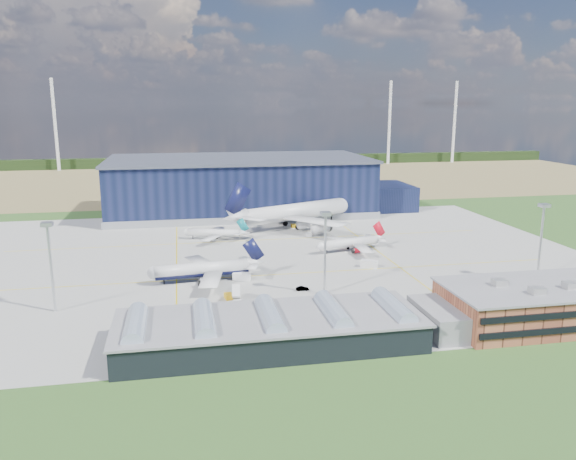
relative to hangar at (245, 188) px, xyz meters
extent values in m
plane|color=#2E541F|center=(-2.81, -94.80, -11.62)|extent=(600.00, 600.00, 0.00)
cube|color=gray|center=(-2.81, -84.80, -11.59)|extent=(220.00, 160.00, 0.06)
cube|color=yellow|center=(-2.81, -104.80, -11.54)|extent=(180.00, 0.40, 0.02)
cube|color=yellow|center=(-2.81, -59.80, -11.54)|extent=(180.00, 0.40, 0.02)
cube|color=yellow|center=(-32.81, -84.80, -11.54)|extent=(0.40, 120.00, 0.02)
cube|color=yellow|center=(37.19, -84.80, -11.54)|extent=(0.40, 120.00, 0.02)
cube|color=#8F744D|center=(-2.81, 125.20, -11.62)|extent=(600.00, 220.00, 0.01)
cube|color=black|center=(-2.81, 205.20, -7.62)|extent=(600.00, 8.00, 8.00)
cylinder|color=white|center=(-122.81, 195.20, 23.38)|extent=(2.40, 2.40, 70.00)
cylinder|color=white|center=(147.19, 195.20, 23.38)|extent=(2.40, 2.40, 70.00)
cylinder|color=white|center=(207.19, 195.20, 23.38)|extent=(2.40, 2.40, 70.00)
cube|color=black|center=(-2.81, 0.20, 0.88)|extent=(120.00, 60.00, 25.00)
cube|color=gray|center=(-2.81, 0.20, -10.02)|extent=(121.00, 61.00, 3.20)
cube|color=#484D5C|center=(-2.81, 0.20, 13.88)|extent=(122.00, 62.00, 1.20)
cube|color=black|center=(69.19, -4.80, -5.62)|extent=(24.00, 30.00, 12.00)
cube|color=brown|center=(52.19, -154.80, -7.12)|extent=(45.00, 22.00, 9.00)
cube|color=slate|center=(52.19, -154.80, -2.42)|extent=(46.00, 23.00, 0.50)
cube|color=black|center=(52.19, -166.00, -8.62)|extent=(44.00, 0.40, 1.40)
cube|color=black|center=(52.19, -166.00, -5.12)|extent=(44.00, 0.40, 1.40)
cube|color=black|center=(52.19, -143.60, -8.62)|extent=(44.00, 0.40, 1.40)
cube|color=black|center=(52.19, -143.60, -5.12)|extent=(44.00, 0.40, 1.40)
cube|color=#B6B6B1|center=(42.19, -152.80, -1.52)|extent=(3.20, 2.60, 1.60)
cube|color=#B6B6B1|center=(57.19, -157.80, -1.52)|extent=(3.20, 2.60, 1.60)
cube|color=#B6B6B1|center=(47.19, -159.80, -1.52)|extent=(3.20, 2.60, 1.60)
cube|color=black|center=(-12.81, -154.80, -8.62)|extent=(65.00, 22.00, 6.00)
cube|color=slate|center=(-12.81, -154.80, -5.42)|extent=(66.00, 23.00, 0.50)
cube|color=slate|center=(27.19, -154.80, -8.62)|extent=(10.00, 18.00, 6.00)
cylinder|color=#96A6BA|center=(-40.81, -154.80, -5.22)|extent=(4.40, 18.00, 4.40)
cylinder|color=#96A6BA|center=(-26.81, -154.80, -5.22)|extent=(4.40, 18.00, 4.40)
cylinder|color=#96A6BA|center=(-12.81, -154.80, -5.22)|extent=(4.40, 18.00, 4.40)
cylinder|color=#96A6BA|center=(1.19, -154.80, -5.22)|extent=(4.40, 18.00, 4.40)
cylinder|color=#96A6BA|center=(15.19, -154.80, -5.22)|extent=(4.40, 18.00, 4.40)
cylinder|color=#BBBDC2|center=(-62.81, -124.80, -0.62)|extent=(0.70, 0.70, 22.00)
cube|color=#BBBDC2|center=(-62.81, -124.80, 10.88)|extent=(2.60, 2.60, 1.00)
cylinder|color=#BBBDC2|center=(7.19, -124.80, -0.62)|extent=(0.70, 0.70, 22.00)
cube|color=#BBBDC2|center=(7.19, -124.80, 10.88)|extent=(2.60, 2.60, 1.00)
cylinder|color=#BBBDC2|center=(72.19, -124.80, -0.62)|extent=(0.70, 0.70, 22.00)
cube|color=#BBBDC2|center=(72.19, -124.80, 10.88)|extent=(2.60, 2.60, 1.00)
cube|color=gold|center=(-19.02, -123.71, -10.93)|extent=(2.45, 3.55, 1.37)
cube|color=gold|center=(-37.11, -140.80, -10.99)|extent=(2.31, 3.14, 1.25)
cube|color=silver|center=(-13.82, -108.35, -10.48)|extent=(5.66, 3.66, 2.28)
cube|color=silver|center=(18.33, -57.23, -10.97)|extent=(2.08, 3.04, 1.29)
cube|color=silver|center=(27.58, -102.89, -10.39)|extent=(5.81, 4.94, 2.45)
cube|color=gold|center=(15.71, -40.14, -10.97)|extent=(1.87, 2.97, 1.29)
cube|color=silver|center=(-17.21, -125.94, -9.98)|extent=(2.62, 5.33, 3.28)
imported|color=#99999E|center=(31.21, -142.80, -10.94)|extent=(4.25, 3.00, 1.34)
imported|color=#99999E|center=(1.82, -120.93, -11.02)|extent=(3.62, 1.28, 1.19)
camera|label=1|loc=(-30.49, -266.78, 39.57)|focal=35.00mm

